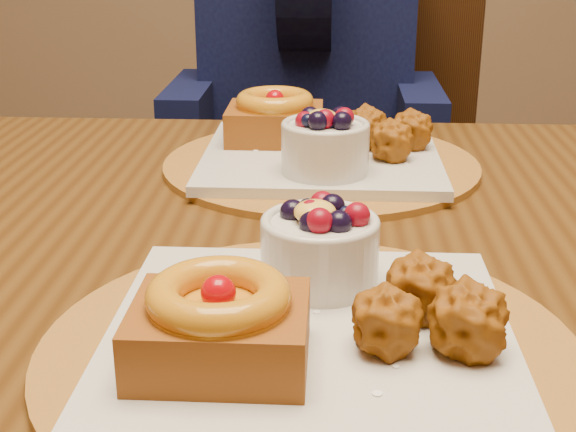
% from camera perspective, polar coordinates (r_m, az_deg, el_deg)
% --- Properties ---
extents(dining_table, '(1.60, 0.90, 0.76)m').
position_cam_1_polar(dining_table, '(0.80, 1.98, -6.58)').
color(dining_table, '#3B200A').
rests_on(dining_table, ground).
extents(place_setting_near, '(0.38, 0.38, 0.09)m').
position_cam_1_polar(place_setting_near, '(0.56, 1.27, -7.32)').
color(place_setting_near, brown).
rests_on(place_setting_near, dining_table).
extents(place_setting_far, '(0.38, 0.38, 0.09)m').
position_cam_1_polar(place_setting_far, '(0.96, 2.17, 4.97)').
color(place_setting_far, brown).
rests_on(place_setting_far, dining_table).
extents(chair_far, '(0.56, 0.56, 0.96)m').
position_cam_1_polar(chair_far, '(1.66, 4.55, 2.78)').
color(chair_far, black).
rests_on(chair_far, ground).
extents(diner, '(0.48, 0.47, 0.79)m').
position_cam_1_polar(diner, '(1.54, 1.36, 13.12)').
color(diner, black).
rests_on(diner, ground).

